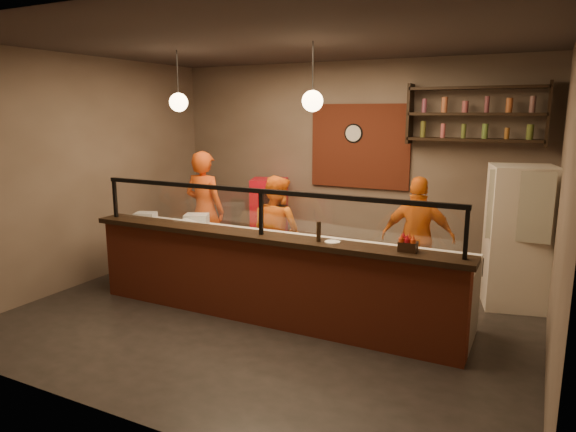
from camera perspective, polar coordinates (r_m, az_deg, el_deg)
The scene contains 29 objects.
floor at distance 6.43m, azimuth -1.54°, elevation -10.71°, with size 6.00×6.00×0.00m, color black.
ceiling at distance 6.00m, azimuth -1.71°, elevation 18.87°, with size 6.00×6.00×0.00m, color #342C28.
wall_back at distance 8.28m, azimuth 6.67°, elevation 5.68°, with size 6.00×6.00×0.00m, color #705F52.
wall_left at distance 7.88m, azimuth -21.26°, elevation 4.68°, with size 5.00×5.00×0.00m, color #705F52.
wall_right at distance 5.30m, azimuth 28.24°, elevation 1.10°, with size 5.00×5.00×0.00m, color #705F52.
wall_front at distance 4.02m, azimuth -18.80°, elevation -1.06°, with size 6.00×6.00×0.00m, color #705F52.
brick_patch at distance 8.16m, azimuth 7.98°, elevation 7.68°, with size 1.60×0.04×1.30m, color maroon.
service_counter at distance 6.01m, azimuth -2.93°, elevation -7.26°, with size 4.60×0.25×1.00m, color maroon.
counter_ledge at distance 5.86m, azimuth -2.99°, elevation -2.34°, with size 4.70×0.37×0.06m, color black.
worktop_cabinet at distance 6.45m, azimuth -0.71°, elevation -6.62°, with size 4.60×0.75×0.85m, color gray.
worktop at distance 6.32m, azimuth -0.72°, elevation -2.74°, with size 4.60×0.75×0.05m, color white.
sneeze_guard at distance 5.79m, azimuth -3.02°, elevation 0.93°, with size 4.50×0.05×0.52m.
wall_shelving at distance 7.61m, azimuth 20.11°, elevation 10.60°, with size 1.84×0.28×0.85m.
wall_clock at distance 8.17m, azimuth 7.32°, elevation 9.11°, with size 0.30×0.30×0.04m, color black.
pendant_left at distance 6.95m, azimuth -12.06°, elevation 12.27°, with size 0.24×0.24×0.77m.
pendant_right at distance 5.95m, azimuth 2.74°, elevation 12.66°, with size 0.24×0.24×0.77m.
cook_left at distance 8.05m, azimuth -9.24°, elevation 0.59°, with size 0.67×0.44×1.85m, color #D64B14.
cook_mid at distance 7.16m, azimuth -1.29°, elevation -1.75°, with size 0.77×0.60×1.58m, color orange.
cook_right at distance 6.95m, azimuth 14.23°, elevation -2.36°, with size 0.95×0.39×1.62m, color orange.
fridge at distance 7.03m, azimuth 24.22°, elevation -2.15°, with size 0.75×0.70×1.79m, color beige.
red_cooler at distance 8.62m, azimuth -2.08°, elevation -0.28°, with size 0.57×0.53×1.34m, color red.
pizza_dough at distance 6.00m, azimuth 8.33°, elevation -3.34°, with size 0.44×0.44×0.01m, color beige.
prep_tub_a at distance 7.50m, azimuth -15.54°, elevation -0.15°, with size 0.28×0.22×0.14m, color silver.
prep_tub_b at distance 7.14m, azimuth -10.13°, elevation -0.42°, with size 0.31×0.25×0.16m, color silver.
prep_tub_c at distance 6.82m, azimuth -11.38°, elevation -1.11°, with size 0.27×0.22×0.14m, color white.
rolling_pin at distance 6.48m, azimuth -4.94°, elevation -1.92°, with size 0.06×0.06×0.36m, color yellow.
condiment_caddy at distance 5.28m, azimuth 13.18°, elevation -3.31°, with size 0.18×0.14×0.10m, color black.
pepper_mill at distance 5.52m, azimuth 3.43°, elevation -1.73°, with size 0.05×0.05×0.22m, color black.
small_plate at distance 5.51m, azimuth 4.95°, elevation -2.88°, with size 0.17×0.17×0.01m, color white.
Camera 1 is at (2.83, -5.23, 2.44)m, focal length 32.00 mm.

